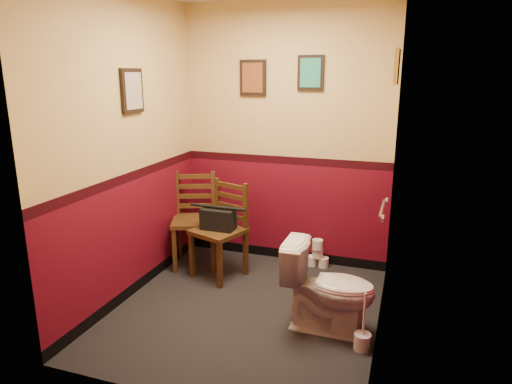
# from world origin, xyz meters

# --- Properties ---
(floor) EXTENTS (2.20, 2.40, 0.00)m
(floor) POSITION_xyz_m (0.00, 0.00, 0.00)
(floor) COLOR black
(floor) RESTS_ON ground
(wall_back) EXTENTS (2.20, 0.00, 2.70)m
(wall_back) POSITION_xyz_m (0.00, 1.20, 1.35)
(wall_back) COLOR #5A0A1A
(wall_back) RESTS_ON ground
(wall_front) EXTENTS (2.20, 0.00, 2.70)m
(wall_front) POSITION_xyz_m (0.00, -1.20, 1.35)
(wall_front) COLOR #5A0A1A
(wall_front) RESTS_ON ground
(wall_left) EXTENTS (0.00, 2.40, 2.70)m
(wall_left) POSITION_xyz_m (-1.10, 0.00, 1.35)
(wall_left) COLOR #5A0A1A
(wall_left) RESTS_ON ground
(wall_right) EXTENTS (0.00, 2.40, 2.70)m
(wall_right) POSITION_xyz_m (1.10, 0.00, 1.35)
(wall_right) COLOR #5A0A1A
(wall_right) RESTS_ON ground
(grab_bar) EXTENTS (0.05, 0.56, 0.06)m
(grab_bar) POSITION_xyz_m (1.07, 0.25, 0.95)
(grab_bar) COLOR silver
(grab_bar) RESTS_ON wall_right
(framed_print_back_a) EXTENTS (0.28, 0.04, 0.36)m
(framed_print_back_a) POSITION_xyz_m (-0.35, 1.18, 1.95)
(framed_print_back_a) COLOR black
(framed_print_back_a) RESTS_ON wall_back
(framed_print_back_b) EXTENTS (0.26, 0.04, 0.34)m
(framed_print_back_b) POSITION_xyz_m (0.25, 1.18, 2.00)
(framed_print_back_b) COLOR black
(framed_print_back_b) RESTS_ON wall_back
(framed_print_left) EXTENTS (0.04, 0.30, 0.38)m
(framed_print_left) POSITION_xyz_m (-1.08, 0.10, 1.85)
(framed_print_left) COLOR black
(framed_print_left) RESTS_ON wall_left
(framed_print_right) EXTENTS (0.04, 0.34, 0.28)m
(framed_print_right) POSITION_xyz_m (1.08, 0.60, 2.05)
(framed_print_right) COLOR olive
(framed_print_right) RESTS_ON wall_right
(toilet) EXTENTS (0.73, 0.41, 0.72)m
(toilet) POSITION_xyz_m (0.72, -0.08, 0.36)
(toilet) COLOR white
(toilet) RESTS_ON floor
(toilet_brush) EXTENTS (0.13, 0.13, 0.46)m
(toilet_brush) POSITION_xyz_m (1.02, -0.28, 0.07)
(toilet_brush) COLOR silver
(toilet_brush) RESTS_ON floor
(chair_left) EXTENTS (0.59, 0.59, 0.98)m
(chair_left) POSITION_xyz_m (-0.87, 0.78, 0.49)
(chair_left) COLOR brown
(chair_left) RESTS_ON floor
(chair_right) EXTENTS (0.57, 0.57, 0.95)m
(chair_right) POSITION_xyz_m (-0.49, 0.60, 0.48)
(chair_right) COLOR brown
(chair_right) RESTS_ON floor
(handbag) EXTENTS (0.33, 0.17, 0.24)m
(handbag) POSITION_xyz_m (-0.50, 0.56, 0.61)
(handbag) COLOR black
(handbag) RESTS_ON chair_right
(tp_stack) EXTENTS (0.24, 0.14, 0.31)m
(tp_stack) POSITION_xyz_m (0.40, 1.10, 0.13)
(tp_stack) COLOR silver
(tp_stack) RESTS_ON floor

